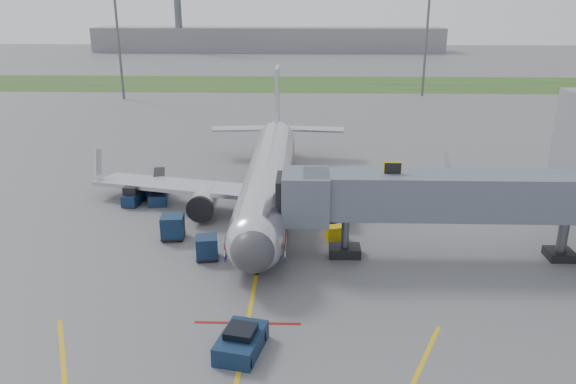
{
  "coord_description": "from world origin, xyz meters",
  "views": [
    {
      "loc": [
        3.12,
        -31.22,
        17.18
      ],
      "look_at": [
        1.85,
        9.38,
        3.2
      ],
      "focal_mm": 35.0,
      "sensor_mm": 36.0,
      "label": 1
    }
  ],
  "objects_px": {
    "belt_loader": "(159,194)",
    "baggage_tug": "(133,196)",
    "pushback_tug": "(241,342)",
    "ramp_worker": "(169,226)",
    "airliner": "(269,176)"
  },
  "relations": [
    {
      "from": "belt_loader",
      "to": "baggage_tug",
      "type": "bearing_deg",
      "value": -152.29
    },
    {
      "from": "airliner",
      "to": "baggage_tug",
      "type": "bearing_deg",
      "value": -178.78
    },
    {
      "from": "airliner",
      "to": "baggage_tug",
      "type": "height_order",
      "value": "airliner"
    },
    {
      "from": "airliner",
      "to": "pushback_tug",
      "type": "relative_size",
      "value": 9.77
    },
    {
      "from": "pushback_tug",
      "to": "belt_loader",
      "type": "height_order",
      "value": "belt_loader"
    },
    {
      "from": "ramp_worker",
      "to": "baggage_tug",
      "type": "bearing_deg",
      "value": 97.96
    },
    {
      "from": "baggage_tug",
      "to": "ramp_worker",
      "type": "xyz_separation_m",
      "value": [
        4.79,
        -6.98,
        0.05
      ]
    },
    {
      "from": "baggage_tug",
      "to": "pushback_tug",
      "type": "bearing_deg",
      "value": -61.07
    },
    {
      "from": "airliner",
      "to": "ramp_worker",
      "type": "bearing_deg",
      "value": -134.94
    },
    {
      "from": "ramp_worker",
      "to": "airliner",
      "type": "bearing_deg",
      "value": 18.56
    },
    {
      "from": "pushback_tug",
      "to": "airliner",
      "type": "bearing_deg",
      "value": 89.85
    },
    {
      "from": "pushback_tug",
      "to": "belt_loader",
      "type": "distance_m",
      "value": 24.78
    },
    {
      "from": "baggage_tug",
      "to": "belt_loader",
      "type": "distance_m",
      "value": 2.27
    },
    {
      "from": "pushback_tug",
      "to": "belt_loader",
      "type": "bearing_deg",
      "value": 113.68
    },
    {
      "from": "airliner",
      "to": "ramp_worker",
      "type": "distance_m",
      "value": 10.39
    }
  ]
}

